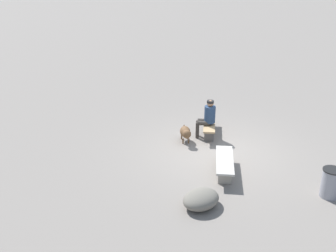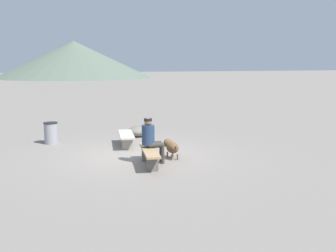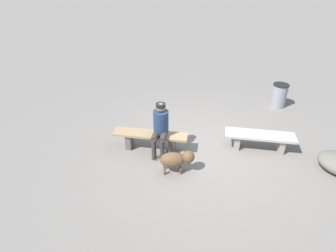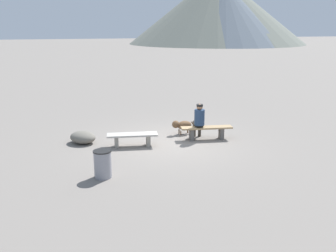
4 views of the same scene
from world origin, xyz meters
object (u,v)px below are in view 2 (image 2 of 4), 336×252
object	(u,v)px
seated_person	(151,137)
dog	(171,147)
bench_right	(150,154)
trash_bin	(51,133)
boulder	(138,131)
bench_left	(126,137)

from	to	relation	value
seated_person	dog	xyz separation A→B (m)	(-0.36, 0.73, -0.40)
bench_right	trash_bin	xyz separation A→B (m)	(-3.91, -2.39, 0.05)
seated_person	boulder	distance (m)	4.04
boulder	bench_right	bearing A→B (deg)	-10.82
bench_right	bench_left	bearing A→B (deg)	-170.23
seated_person	trash_bin	world-z (taller)	seated_person
bench_left	boulder	world-z (taller)	bench_left
boulder	dog	bearing A→B (deg)	0.74
trash_bin	bench_left	bearing A→B (deg)	61.94
bench_right	dog	distance (m)	1.05
bench_left	trash_bin	world-z (taller)	trash_bin
bench_left	trash_bin	bearing A→B (deg)	-108.92
dog	bench_right	bearing A→B (deg)	123.02
dog	bench_left	bearing A→B (deg)	20.44
bench_left	bench_right	distance (m)	2.65
bench_left	trash_bin	size ratio (longest dim) A/B	2.30
bench_right	trash_bin	bearing A→B (deg)	-139.37
bench_left	dog	size ratio (longest dim) A/B	2.01
dog	trash_bin	world-z (taller)	trash_bin
boulder	bench_left	bearing A→B (deg)	-28.20
bench_right	dog	bearing A→B (deg)	135.07
bench_right	boulder	xyz separation A→B (m)	(-4.20, 0.80, -0.12)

